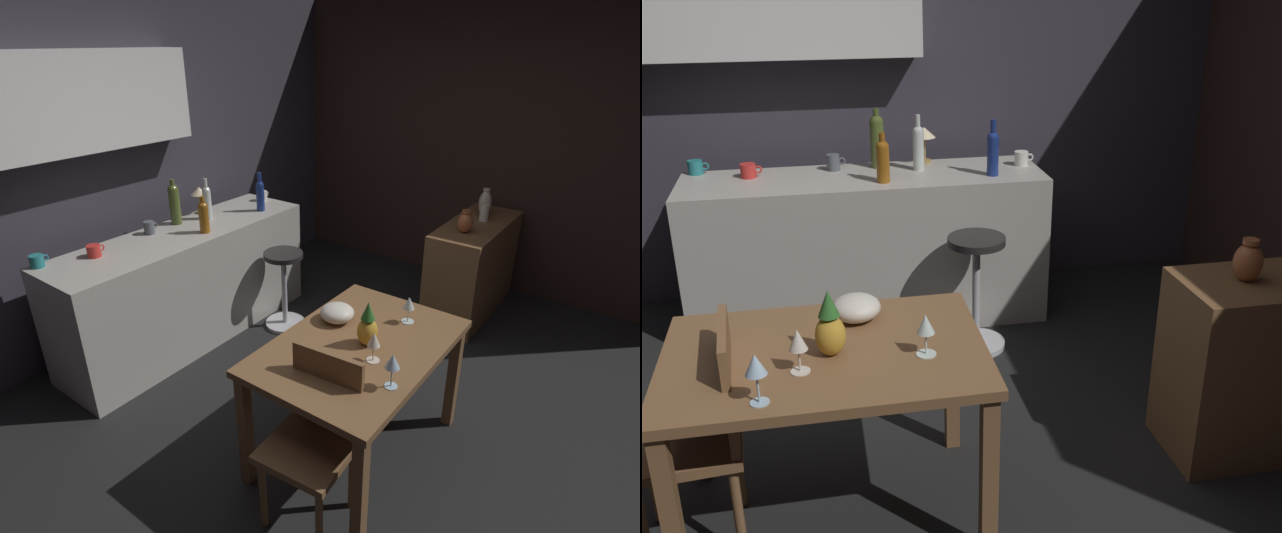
% 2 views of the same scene
% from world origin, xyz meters
% --- Properties ---
extents(ground_plane, '(9.00, 9.00, 0.00)m').
position_xyz_m(ground_plane, '(0.00, 0.00, 0.00)').
color(ground_plane, black).
extents(wall_kitchen_back, '(5.20, 0.33, 2.60)m').
position_xyz_m(wall_kitchen_back, '(-0.06, 2.08, 1.41)').
color(wall_kitchen_back, '#38333D').
rests_on(wall_kitchen_back, ground_plane).
extents(wall_side_right, '(0.10, 4.40, 2.60)m').
position_xyz_m(wall_side_right, '(2.55, 0.30, 1.30)').
color(wall_side_right, '#33231E').
rests_on(wall_side_right, ground_plane).
extents(dining_table, '(1.18, 0.80, 0.74)m').
position_xyz_m(dining_table, '(-0.14, -0.20, 0.64)').
color(dining_table, brown).
rests_on(dining_table, ground_plane).
extents(kitchen_counter, '(2.10, 0.60, 0.90)m').
position_xyz_m(kitchen_counter, '(0.15, 1.56, 0.45)').
color(kitchen_counter, '#B2ADA3').
rests_on(kitchen_counter, ground_plane).
extents(sideboard_cabinet, '(1.10, 0.44, 0.82)m').
position_xyz_m(sideboard_cabinet, '(1.88, -0.11, 0.41)').
color(sideboard_cabinet, brown).
rests_on(sideboard_cabinet, ground_plane).
extents(chair_near_window, '(0.43, 0.43, 0.89)m').
position_xyz_m(chair_near_window, '(-0.60, -0.25, 0.49)').
color(chair_near_window, brown).
rests_on(chair_near_window, ground_plane).
extents(bar_stool, '(0.34, 0.34, 0.67)m').
position_xyz_m(bar_stool, '(0.70, 1.04, 0.36)').
color(bar_stool, '#262323').
rests_on(bar_stool, ground_plane).
extents(wine_glass_left, '(0.07, 0.07, 0.16)m').
position_xyz_m(wine_glass_left, '(0.21, -0.31, 0.86)').
color(wine_glass_left, silver).
rests_on(wine_glass_left, dining_table).
extents(wine_glass_right, '(0.07, 0.07, 0.17)m').
position_xyz_m(wine_glass_right, '(-0.23, -0.34, 0.86)').
color(wine_glass_right, silver).
rests_on(wine_glass_right, dining_table).
extents(wine_glass_center, '(0.07, 0.07, 0.18)m').
position_xyz_m(wine_glass_center, '(-0.36, -0.51, 0.88)').
color(wine_glass_center, silver).
rests_on(wine_glass_center, dining_table).
extents(pineapple_centerpiece, '(0.11, 0.11, 0.25)m').
position_xyz_m(pineapple_centerpiece, '(-0.12, -0.23, 0.85)').
color(pineapple_centerpiece, gold).
rests_on(pineapple_centerpiece, dining_table).
extents(fruit_bowl, '(0.20, 0.20, 0.10)m').
position_xyz_m(fruit_bowl, '(-0.01, 0.03, 0.79)').
color(fruit_bowl, beige).
rests_on(fruit_bowl, dining_table).
extents(wine_bottle_cobalt, '(0.07, 0.07, 0.33)m').
position_xyz_m(wine_bottle_cobalt, '(0.88, 1.43, 1.05)').
color(wine_bottle_cobalt, navy).
rests_on(wine_bottle_cobalt, kitchen_counter).
extents(wine_bottle_olive, '(0.08, 0.08, 0.36)m').
position_xyz_m(wine_bottle_olive, '(0.25, 1.74, 1.07)').
color(wine_bottle_olive, '#475623').
rests_on(wine_bottle_olive, kitchen_counter).
extents(wine_bottle_clear, '(0.07, 0.07, 0.33)m').
position_xyz_m(wine_bottle_clear, '(0.48, 1.63, 1.05)').
color(wine_bottle_clear, silver).
rests_on(wine_bottle_clear, kitchen_counter).
extents(wine_bottle_amber, '(0.07, 0.07, 0.28)m').
position_xyz_m(wine_bottle_amber, '(0.25, 1.41, 1.03)').
color(wine_bottle_amber, '#8C5114').
rests_on(wine_bottle_amber, kitchen_counter).
extents(cup_red, '(0.12, 0.09, 0.08)m').
position_xyz_m(cup_red, '(-0.50, 1.66, 0.94)').
color(cup_red, red).
rests_on(cup_red, kitchen_counter).
extents(cup_white, '(0.12, 0.08, 0.09)m').
position_xyz_m(cup_white, '(1.11, 1.61, 0.94)').
color(cup_white, white).
rests_on(cup_white, kitchen_counter).
extents(cup_slate, '(0.11, 0.08, 0.10)m').
position_xyz_m(cup_slate, '(-0.02, 1.72, 0.95)').
color(cup_slate, '#515660').
rests_on(cup_slate, kitchen_counter).
extents(cup_teal, '(0.12, 0.09, 0.08)m').
position_xyz_m(cup_teal, '(-0.81, 1.80, 0.94)').
color(cup_teal, teal).
rests_on(cup_teal, kitchen_counter).
extents(counter_lamp, '(0.14, 0.14, 0.22)m').
position_xyz_m(counter_lamp, '(0.54, 1.79, 1.07)').
color(counter_lamp, '#A58447').
rests_on(counter_lamp, kitchen_counter).
extents(pillar_candle_tall, '(0.07, 0.07, 0.17)m').
position_xyz_m(pillar_candle_tall, '(1.97, -0.12, 0.89)').
color(pillar_candle_tall, white).
rests_on(pillar_candle_tall, sideboard_cabinet).
extents(vase_copper, '(0.12, 0.12, 0.18)m').
position_xyz_m(vase_copper, '(1.60, -0.09, 0.91)').
color(vase_copper, '#B26038').
rests_on(vase_copper, sideboard_cabinet).
extents(vase_ceramic_ivory, '(0.11, 0.11, 0.24)m').
position_xyz_m(vase_ceramic_ivory, '(2.11, -0.07, 0.93)').
color(vase_ceramic_ivory, beige).
rests_on(vase_ceramic_ivory, sideboard_cabinet).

